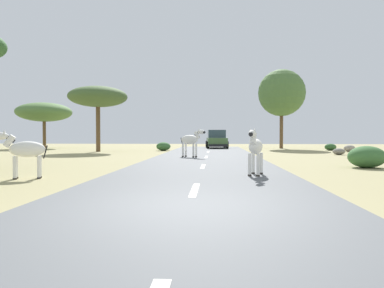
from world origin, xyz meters
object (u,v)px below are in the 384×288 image
(tree_0, at_px, (44,112))
(rock_0, at_px, (349,148))
(tree_3, at_px, (282,93))
(bush_1, at_px, (163,146))
(car_0, at_px, (217,140))
(rock_1, at_px, (339,152))
(zebra_1, at_px, (191,140))
(bush_0, at_px, (330,147))
(zebra_2, at_px, (24,150))
(bush_2, at_px, (367,157))
(zebra_0, at_px, (255,147))
(tree_4, at_px, (98,97))

(tree_0, distance_m, rock_0, 28.17)
(tree_3, xyz_separation_m, bush_1, (-10.74, -5.68, -5.02))
(car_0, bearing_deg, tree_3, -177.94)
(car_0, xyz_separation_m, tree_0, (-17.07, -0.19, 2.71))
(bush_1, bearing_deg, car_0, 48.90)
(tree_0, height_order, bush_1, tree_0)
(bush_1, height_order, rock_1, bush_1)
(zebra_1, height_order, bush_0, zebra_1)
(zebra_1, height_order, tree_0, tree_0)
(bush_0, bearing_deg, tree_3, 126.99)
(zebra_1, xyz_separation_m, car_0, (1.57, 13.92, -0.17))
(zebra_2, bearing_deg, bush_1, -25.15)
(bush_2, xyz_separation_m, rock_0, (4.43, 13.59, -0.17))
(rock_0, bearing_deg, tree_0, 167.90)
(zebra_0, bearing_deg, rock_1, -103.15)
(bush_2, bearing_deg, tree_3, 88.75)
(tree_3, xyz_separation_m, bush_2, (-0.44, -20.23, -4.94))
(zebra_2, distance_m, bush_1, 18.87)
(zebra_2, xyz_separation_m, rock_1, (13.89, 13.56, -0.65))
(tree_0, xyz_separation_m, bush_1, (12.63, -4.90, -3.20))
(zebra_0, xyz_separation_m, bush_2, (4.80, 3.35, -0.49))
(tree_4, relative_size, bush_1, 4.32)
(zebra_1, relative_size, tree_4, 0.32)
(zebra_0, bearing_deg, tree_4, -41.43)
(zebra_0, height_order, tree_4, tree_4)
(zebra_0, bearing_deg, car_0, -71.79)
(zebra_0, height_order, bush_0, zebra_0)
(zebra_1, bearing_deg, bush_0, 163.24)
(zebra_2, bearing_deg, bush_0, -58.26)
(zebra_0, relative_size, tree_0, 0.29)
(bush_2, height_order, rock_0, bush_2)
(tree_4, xyz_separation_m, rock_0, (19.62, 0.92, -4.01))
(zebra_2, distance_m, bush_2, 12.51)
(tree_3, height_order, rock_0, tree_3)
(tree_3, relative_size, bush_2, 5.27)
(rock_0, bearing_deg, zebra_1, -146.42)
(tree_0, xyz_separation_m, tree_3, (23.36, 0.78, 1.82))
(tree_3, relative_size, bush_1, 6.48)
(bush_1, height_order, bush_2, bush_2)
(tree_4, bearing_deg, bush_0, 9.63)
(zebra_1, relative_size, tree_3, 0.21)
(bush_2, bearing_deg, bush_1, 125.29)
(rock_1, bearing_deg, bush_0, 76.44)
(bush_1, xyz_separation_m, rock_1, (12.43, -5.25, -0.14))
(zebra_1, relative_size, bush_2, 1.12)
(zebra_1, xyz_separation_m, rock_1, (9.55, 3.58, -0.80))
(zebra_0, height_order, tree_0, tree_0)
(zebra_2, relative_size, tree_4, 0.29)
(zebra_1, distance_m, bush_2, 9.39)
(zebra_1, bearing_deg, bush_1, -131.06)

